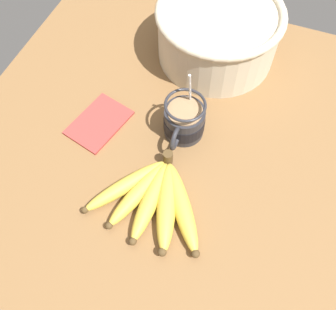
{
  "coord_description": "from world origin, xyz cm",
  "views": [
    {
      "loc": [
        36.46,
        10.08,
        71.12
      ],
      "look_at": [
        1.88,
        -3.18,
        8.0
      ],
      "focal_mm": 40.0,
      "sensor_mm": 36.0,
      "label": 1
    }
  ],
  "objects": [
    {
      "name": "table",
      "position": [
        0.0,
        0.0,
        1.95
      ],
      "size": [
        98.44,
        98.44,
        3.89
      ],
      "color": "brown",
      "rests_on": "ground"
    },
    {
      "name": "coffee_mug",
      "position": [
        -7.09,
        -3.04,
        7.72
      ],
      "size": [
        12.31,
        8.66,
        16.09
      ],
      "color": "#28282D",
      "rests_on": "table"
    },
    {
      "name": "banana_bunch",
      "position": [
        10.51,
        -2.6,
        5.57
      ],
      "size": [
        19.77,
        24.75,
        4.07
      ],
      "color": "#4C381E",
      "rests_on": "table"
    },
    {
      "name": "woven_basket",
      "position": [
        -31.46,
        -3.56,
        11.03
      ],
      "size": [
        29.15,
        29.15,
        13.42
      ],
      "color": "beige",
      "rests_on": "table"
    },
    {
      "name": "napkin",
      "position": [
        -2.47,
        -21.03,
        4.19
      ],
      "size": [
        15.25,
        12.34,
        0.6
      ],
      "color": "#A33833",
      "rests_on": "table"
    }
  ]
}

